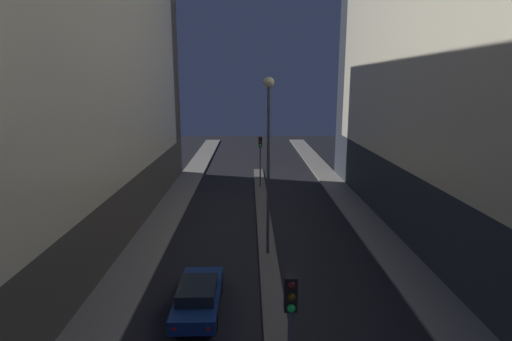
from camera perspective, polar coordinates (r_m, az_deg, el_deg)
The scene contains 7 objects.
building_left at distance 25.07m, azimuth -25.31°, elevation 14.48°, with size 6.01×35.91×21.21m.
building_right at distance 26.14m, azimuth 27.83°, elevation 18.66°, with size 6.01×35.91×25.31m.
median_strip at distance 25.78m, azimuth 1.28°, elevation -8.38°, with size 0.97×36.18×0.11m.
traffic_light_near at distance 10.58m, azimuth 4.92°, elevation -20.67°, with size 0.32×0.42×4.50m.
traffic_light_mid at distance 35.17m, azimuth 0.62°, elevation 2.91°, with size 0.32×0.42×4.50m.
street_lamp at distance 20.51m, azimuth 1.79°, elevation 4.83°, with size 0.54×0.54×9.39m.
car_left_lane at distance 17.20m, azimuth -8.24°, elevation -17.31°, with size 1.74×4.42×1.34m.
Camera 1 is at (-1.01, -5.01, 9.17)m, focal length 28.00 mm.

